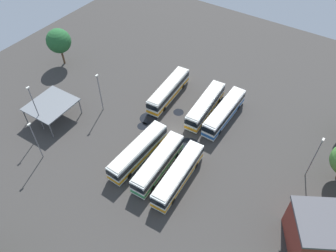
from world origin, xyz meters
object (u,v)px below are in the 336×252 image
Objects in this scene: bus_row1_slot1 at (138,152)px; lamp_post_far_corner at (36,140)px; bus_row0_slot0 at (169,91)px; tree_west_edge at (59,41)px; lamp_post_near_entrance at (100,91)px; lamp_post_by_building at (36,108)px; bus_row0_slot3 at (224,112)px; depot_building at (324,233)px; bus_row0_slot2 at (205,105)px; maintenance_shelter at (51,105)px; lamp_post_mid_lot at (315,156)px; bus_row1_slot2 at (158,163)px; bus_row1_slot3 at (178,175)px.

lamp_post_far_corner reaches higher than bus_row1_slot1.
bus_row0_slot0 is 1.55× the size of tree_west_edge.
lamp_post_near_entrance is 11.33m from lamp_post_by_building.
bus_row0_slot3 is 23.08m from lamp_post_near_entrance.
lamp_post_near_entrance is (-4.04, -41.92, 1.44)m from depot_building.
bus_row0_slot3 is at bearing 116.93° from lamp_post_near_entrance.
depot_building is at bearing 60.77° from bus_row0_slot2.
lamp_post_near_entrance is (-6.77, 5.90, 1.19)m from maintenance_shelter.
bus_row0_slot3 is at bearing 139.79° from lamp_post_far_corner.
tree_west_edge is (-21.04, -16.83, 1.31)m from lamp_post_far_corner.
lamp_post_far_corner is at bearing -76.26° from depot_building.
bus_row1_slot1 is 19.17m from lamp_post_by_building.
maintenance_shelter reaches higher than bus_row0_slot0.
bus_row1_slot1 is 14.46m from lamp_post_near_entrance.
lamp_post_mid_lot is at bearing 99.72° from lamp_post_near_entrance.
bus_row0_slot0 is 22.08m from maintenance_shelter.
lamp_post_near_entrance reaches higher than bus_row1_slot1.
lamp_post_by_building reaches higher than bus_row0_slot2.
maintenance_shelter is 0.83× the size of lamp_post_by_building.
bus_row0_slot3 is 17.75m from bus_row1_slot1.
maintenance_shelter is at bearing -144.95° from lamp_post_far_corner.
lamp_post_near_entrance reaches higher than bus_row0_slot2.
bus_row0_slot3 is 1.50× the size of tree_west_edge.
maintenance_shelter is 17.78m from tree_west_edge.
bus_row0_slot3 is 32.58m from lamp_post_far_corner.
bus_row1_slot1 is at bearing -63.37° from lamp_post_mid_lot.
lamp_post_mid_lot is 43.02m from lamp_post_far_corner.
lamp_post_near_entrance reaches higher than depot_building.
depot_building is (-1.84, 24.83, 1.28)m from bus_row1_slot2.
lamp_post_mid_lot is (-6.36, 37.13, 0.22)m from lamp_post_near_entrance.
depot_building is 43.73m from lamp_post_far_corner.
lamp_post_by_building reaches higher than bus_row1_slot3.
bus_row0_slot3 is 1.00× the size of bus_row1_slot3.
bus_row1_slot2 is at bearing -58.57° from lamp_post_mid_lot.
depot_building is at bearing 24.74° from lamp_post_mid_lot.
depot_building is 47.90m from maintenance_shelter.
bus_row0_slot0 is 8.12m from bus_row0_slot2.
maintenance_shelter is at bearing -86.88° from bus_row1_slot1.
bus_row1_slot2 is at bearing 1.53° from bus_row0_slot2.
bus_row1_slot2 is at bearing 71.00° from lamp_post_near_entrance.
maintenance_shelter is at bearing 40.58° from tree_west_edge.
lamp_post_by_building is (4.06, -22.47, 3.51)m from bus_row1_slot2.
lamp_post_near_entrance is at bearing 151.56° from lamp_post_by_building.
tree_west_edge reaches higher than bus_row0_slot0.
bus_row1_slot3 is at bearing -52.67° from lamp_post_mid_lot.
bus_row0_slot2 is 0.99× the size of bus_row1_slot3.
bus_row1_slot3 is at bearing 37.99° from bus_row0_slot0.
lamp_post_by_building reaches higher than lamp_post_near_entrance.
lamp_post_near_entrance is (-6.00, -20.92, 2.72)m from bus_row1_slot3.
bus_row1_slot2 is 36.86m from tree_west_edge.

